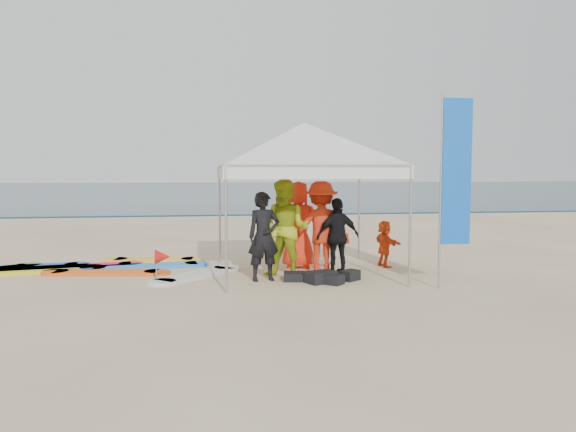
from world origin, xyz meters
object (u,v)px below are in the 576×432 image
(person_orange_a, at_px, (321,227))
(feather_flag, at_px, (455,174))
(surfboard_spread, at_px, (90,269))
(person_yellow, at_px, (286,229))
(person_black_a, at_px, (264,236))
(canopy_tent, at_px, (304,123))
(person_black_b, at_px, (338,237))
(person_seated, at_px, (385,244))
(person_orange_b, at_px, (298,225))
(marker_pennant, at_px, (163,257))

(person_orange_a, distance_m, feather_flag, 2.96)
(person_orange_a, height_order, surfboard_spread, person_orange_a)
(person_yellow, xyz_separation_m, surfboard_spread, (-4.04, 1.48, -0.94))
(person_black_a, distance_m, canopy_tent, 2.49)
(person_yellow, xyz_separation_m, person_black_b, (1.09, 0.15, -0.19))
(canopy_tent, bearing_deg, person_seated, 15.64)
(person_black_a, bearing_deg, person_orange_a, 16.36)
(person_seated, bearing_deg, person_black_b, 111.70)
(surfboard_spread, bearing_deg, person_orange_b, -4.82)
(person_black_b, height_order, person_orange_b, person_orange_b)
(person_orange_a, height_order, canopy_tent, canopy_tent)
(person_black_a, relative_size, person_seated, 1.67)
(surfboard_spread, bearing_deg, person_black_b, -14.54)
(person_seated, distance_m, marker_pennant, 4.87)
(person_orange_a, distance_m, canopy_tent, 2.17)
(feather_flag, xyz_separation_m, surfboard_spread, (-6.87, 2.92, -2.03))
(person_orange_b, bearing_deg, person_seated, -177.03)
(person_orange_a, xyz_separation_m, surfboard_spread, (-4.83, 1.08, -0.92))
(person_black_a, xyz_separation_m, canopy_tent, (0.90, 0.63, 2.23))
(person_orange_b, distance_m, canopy_tent, 2.25)
(marker_pennant, relative_size, surfboard_spread, 0.11)
(person_black_b, bearing_deg, person_seated, -159.02)
(person_black_b, bearing_deg, feather_flag, 126.15)
(person_seated, bearing_deg, person_orange_a, 98.84)
(person_black_a, height_order, canopy_tent, canopy_tent)
(person_black_a, relative_size, marker_pennant, 2.70)
(person_orange_b, bearing_deg, canopy_tent, 96.58)
(person_orange_b, xyz_separation_m, feather_flag, (2.40, -2.54, 1.11))
(person_yellow, height_order, person_orange_a, person_yellow)
(person_black_b, relative_size, person_seated, 1.53)
(canopy_tent, bearing_deg, marker_pennant, -168.80)
(surfboard_spread, bearing_deg, person_seated, -4.67)
(person_seated, xyz_separation_m, canopy_tent, (-1.93, -0.54, 2.58))
(person_yellow, relative_size, canopy_tent, 0.42)
(person_black_a, xyz_separation_m, surfboard_spread, (-3.57, 1.69, -0.83))
(person_orange_b, height_order, marker_pennant, person_orange_b)
(canopy_tent, height_order, marker_pennant, canopy_tent)
(person_orange_b, relative_size, marker_pennant, 2.98)
(person_yellow, xyz_separation_m, canopy_tent, (0.43, 0.41, 2.11))
(person_yellow, relative_size, person_orange_a, 1.02)
(person_yellow, relative_size, person_black_b, 1.24)
(feather_flag, distance_m, marker_pennant, 5.61)
(person_black_a, bearing_deg, marker_pennant, 168.24)
(person_seated, xyz_separation_m, marker_pennant, (-4.75, -1.10, -0.02))
(person_yellow, bearing_deg, feather_flag, 2.62)
(person_black_a, height_order, person_orange_a, person_orange_a)
(marker_pennant, height_order, surfboard_spread, marker_pennant)
(person_orange_b, bearing_deg, feather_flag, 140.61)
(person_orange_a, bearing_deg, person_seated, -159.99)
(person_orange_b, bearing_deg, marker_pennant, 31.03)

